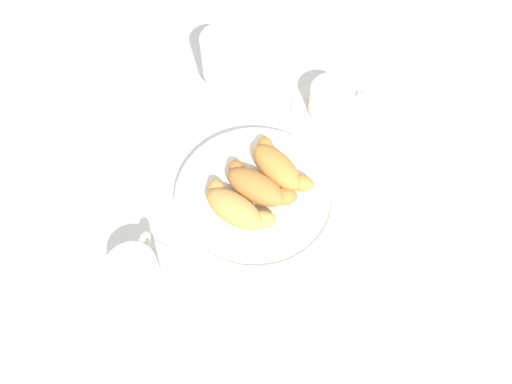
{
  "coord_description": "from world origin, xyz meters",
  "views": [
    {
      "loc": [
        0.4,
        -0.17,
        0.84
      ],
      "look_at": [
        0.0,
        0.03,
        0.03
      ],
      "focal_mm": 41.0,
      "sensor_mm": 36.0,
      "label": 1
    }
  ],
  "objects_px": {
    "croissant_large": "(236,208)",
    "croissant_small": "(257,187)",
    "juice_glass_left": "(224,59)",
    "coffee_cup_near": "(135,274)",
    "croissant_extra": "(278,167)",
    "pastry_plate": "(256,197)",
    "coffee_cup_far": "(331,102)"
  },
  "relations": [
    {
      "from": "croissant_large",
      "to": "croissant_small",
      "type": "xyz_separation_m",
      "value": [
        -0.02,
        0.05,
        0.0
      ]
    },
    {
      "from": "croissant_small",
      "to": "juice_glass_left",
      "type": "distance_m",
      "value": 0.23
    },
    {
      "from": "croissant_small",
      "to": "coffee_cup_near",
      "type": "height_order",
      "value": "croissant_small"
    },
    {
      "from": "croissant_extra",
      "to": "juice_glass_left",
      "type": "bearing_deg",
      "value": -179.59
    },
    {
      "from": "croissant_extra",
      "to": "coffee_cup_near",
      "type": "distance_m",
      "value": 0.28
    },
    {
      "from": "pastry_plate",
      "to": "croissant_extra",
      "type": "height_order",
      "value": "croissant_extra"
    },
    {
      "from": "pastry_plate",
      "to": "croissant_small",
      "type": "bearing_deg",
      "value": 122.0
    },
    {
      "from": "coffee_cup_far",
      "to": "juice_glass_left",
      "type": "xyz_separation_m",
      "value": [
        -0.12,
        -0.15,
        0.07
      ]
    },
    {
      "from": "coffee_cup_far",
      "to": "juice_glass_left",
      "type": "relative_size",
      "value": 0.97
    },
    {
      "from": "croissant_small",
      "to": "croissant_extra",
      "type": "height_order",
      "value": "same"
    },
    {
      "from": "coffee_cup_far",
      "to": "croissant_large",
      "type": "bearing_deg",
      "value": -62.88
    },
    {
      "from": "croissant_large",
      "to": "croissant_extra",
      "type": "relative_size",
      "value": 0.92
    },
    {
      "from": "croissant_large",
      "to": "coffee_cup_far",
      "type": "height_order",
      "value": "croissant_large"
    },
    {
      "from": "coffee_cup_far",
      "to": "coffee_cup_near",
      "type": "bearing_deg",
      "value": -70.27
    },
    {
      "from": "croissant_large",
      "to": "juice_glass_left",
      "type": "bearing_deg",
      "value": 159.07
    },
    {
      "from": "croissant_extra",
      "to": "juice_glass_left",
      "type": "relative_size",
      "value": 0.95
    },
    {
      "from": "coffee_cup_far",
      "to": "croissant_small",
      "type": "bearing_deg",
      "value": -61.92
    },
    {
      "from": "pastry_plate",
      "to": "coffee_cup_near",
      "type": "bearing_deg",
      "value": -78.61
    },
    {
      "from": "coffee_cup_near",
      "to": "coffee_cup_far",
      "type": "height_order",
      "value": "same"
    },
    {
      "from": "croissant_extra",
      "to": "coffee_cup_near",
      "type": "bearing_deg",
      "value": -76.55
    },
    {
      "from": "croissant_large",
      "to": "juice_glass_left",
      "type": "relative_size",
      "value": 0.87
    },
    {
      "from": "croissant_small",
      "to": "coffee_cup_near",
      "type": "distance_m",
      "value": 0.23
    },
    {
      "from": "croissant_extra",
      "to": "pastry_plate",
      "type": "bearing_deg",
      "value": -67.8
    },
    {
      "from": "croissant_large",
      "to": "coffee_cup_far",
      "type": "distance_m",
      "value": 0.27
    },
    {
      "from": "juice_glass_left",
      "to": "pastry_plate",
      "type": "bearing_deg",
      "value": -12.23
    },
    {
      "from": "croissant_large",
      "to": "croissant_extra",
      "type": "height_order",
      "value": "same"
    },
    {
      "from": "croissant_small",
      "to": "coffee_cup_near",
      "type": "xyz_separation_m",
      "value": [
        0.05,
        -0.22,
        -0.02
      ]
    },
    {
      "from": "pastry_plate",
      "to": "coffee_cup_far",
      "type": "xyz_separation_m",
      "value": [
        -0.11,
        0.2,
        0.01
      ]
    },
    {
      "from": "pastry_plate",
      "to": "coffee_cup_near",
      "type": "height_order",
      "value": "coffee_cup_near"
    },
    {
      "from": "croissant_small",
      "to": "coffee_cup_far",
      "type": "xyz_separation_m",
      "value": [
        -0.1,
        0.19,
        -0.02
      ]
    },
    {
      "from": "croissant_extra",
      "to": "croissant_large",
      "type": "bearing_deg",
      "value": -67.76
    },
    {
      "from": "pastry_plate",
      "to": "croissant_large",
      "type": "distance_m",
      "value": 0.06
    }
  ]
}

